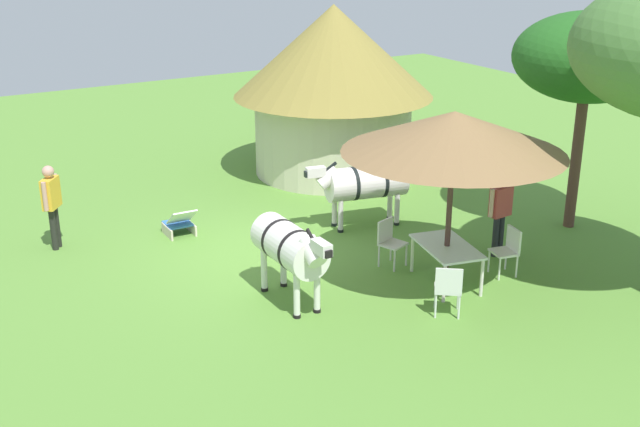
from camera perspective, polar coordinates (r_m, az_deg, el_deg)
name	(u,v)px	position (r m, az deg, el deg)	size (l,w,h in m)	color
ground_plane	(259,252)	(15.76, -4.43, -2.77)	(36.00, 36.00, 0.00)	#598B36
thatched_hut	(333,81)	(20.18, 0.96, 9.48)	(5.03, 5.03, 4.25)	beige
shade_umbrella	(454,132)	(13.63, 9.60, 5.77)	(3.85, 3.85, 3.17)	#472D29
patio_dining_table	(447,250)	(14.32, 9.10, -2.59)	(1.59, 1.14, 0.74)	silver
patio_chair_east_end	(508,248)	(14.96, 13.35, -2.43)	(0.52, 0.50, 0.90)	silver
patio_chair_near_lawn	(389,239)	(15.01, 5.01, -1.86)	(0.54, 0.55, 0.90)	silver
patio_chair_west_end	(448,287)	(13.23, 9.19, -5.25)	(0.60, 0.61, 0.90)	silver
guest_beside_umbrella	(500,208)	(15.59, 12.82, 0.42)	(0.24, 0.59, 1.65)	#21222A
standing_watcher	(51,199)	(16.40, -18.72, 0.98)	(0.51, 0.45, 1.72)	black
striped_lounge_chair	(180,223)	(16.71, -10.04, -0.71)	(0.81, 0.57, 0.65)	#356DB5
zebra_nearest_camera	(364,183)	(16.76, 3.18, 2.21)	(1.04, 2.34, 1.50)	silver
zebra_by_umbrella	(291,247)	(13.31, -2.11, -2.44)	(2.24, 0.72, 1.56)	silver
acacia_tree_right_background	(588,58)	(16.95, 18.69, 10.54)	(2.99, 2.99, 4.51)	brown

